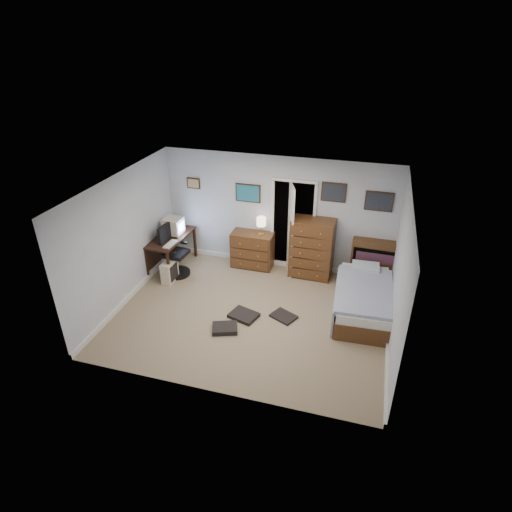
{
  "coord_description": "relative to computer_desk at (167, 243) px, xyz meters",
  "views": [
    {
      "loc": [
        1.89,
        -6.28,
        4.84
      ],
      "look_at": [
        0.01,
        0.3,
        1.1
      ],
      "focal_mm": 30.0,
      "sensor_mm": 36.0,
      "label": 1
    }
  ],
  "objects": [
    {
      "name": "keyboard",
      "position": [
        0.27,
        -0.35,
        0.19
      ],
      "size": [
        0.17,
        0.41,
        0.02
      ],
      "primitive_type": "cube",
      "rotation": [
        0.0,
        0.0,
        -0.05
      ],
      "color": "beige",
      "rests_on": "computer_desk"
    },
    {
      "name": "computer_desk",
      "position": [
        0.0,
        0.0,
        0.0
      ],
      "size": [
        0.67,
        1.35,
        0.76
      ],
      "rotation": [
        0.0,
        0.0,
        -0.05
      ],
      "color": "black",
      "rests_on": "floor"
    },
    {
      "name": "crt_monitor",
      "position": [
        0.11,
        0.15,
        0.36
      ],
      "size": [
        0.41,
        0.38,
        0.37
      ],
      "rotation": [
        0.0,
        0.0,
        -0.05
      ],
      "color": "beige",
      "rests_on": "computer_desk"
    },
    {
      "name": "table_lamp",
      "position": [
        1.99,
        0.54,
        0.51
      ],
      "size": [
        0.2,
        0.2,
        0.4
      ],
      "rotation": [
        0.0,
        0.0,
        0.0
      ],
      "color": "gold",
      "rests_on": "low_dresser"
    },
    {
      "name": "low_dresser",
      "position": [
        1.79,
        0.54,
        -0.18
      ],
      "size": [
        0.91,
        0.46,
        0.81
      ],
      "primitive_type": "cube",
      "rotation": [
        0.0,
        0.0,
        0.0
      ],
      "color": "#59321C",
      "rests_on": "floor"
    },
    {
      "name": "floor_clutter",
      "position": [
        2.24,
        -1.5,
        -0.55
      ],
      "size": [
        1.47,
        1.15,
        0.09
      ],
      "rotation": [
        0.0,
        0.0,
        -0.08
      ],
      "color": "black",
      "rests_on": "floor"
    },
    {
      "name": "wall_posters",
      "position": [
        2.86,
        0.75,
        1.16
      ],
      "size": [
        4.38,
        0.04,
        0.6
      ],
      "color": "#331E11",
      "rests_on": "floor"
    },
    {
      "name": "tall_dresser",
      "position": [
        3.12,
        0.52,
        0.06
      ],
      "size": [
        0.91,
        0.56,
        1.3
      ],
      "primitive_type": "cube",
      "rotation": [
        0.0,
        0.0,
        -0.05
      ],
      "color": "#59321C",
      "rests_on": "floor"
    },
    {
      "name": "floor",
      "position": [
        2.29,
        -1.23,
        -0.6
      ],
      "size": [
        5.0,
        4.0,
        0.02
      ],
      "primitive_type": "cube",
      "color": "#9C8A6B",
      "rests_on": "ground"
    },
    {
      "name": "media_stack",
      "position": [
        -0.03,
        0.88,
        -0.14
      ],
      "size": [
        0.18,
        0.18,
        0.88
      ],
      "primitive_type": "cube",
      "rotation": [
        0.0,
        0.0,
        -0.02
      ],
      "color": "maroon",
      "rests_on": "floor"
    },
    {
      "name": "headboard_bookcase",
      "position": [
        4.46,
        0.63,
        -0.09
      ],
      "size": [
        1.05,
        0.3,
        0.94
      ],
      "rotation": [
        0.0,
        0.0,
        -0.03
      ],
      "color": "#59321C",
      "rests_on": "floor"
    },
    {
      "name": "pc_tower",
      "position": [
        0.29,
        -0.55,
        -0.36
      ],
      "size": [
        0.23,
        0.44,
        0.46
      ],
      "rotation": [
        0.0,
        0.0,
        -0.05
      ],
      "color": "beige",
      "rests_on": "floor"
    },
    {
      "name": "office_chair",
      "position": [
        0.26,
        -0.26,
        -0.15
      ],
      "size": [
        0.59,
        0.59,
        1.13
      ],
      "rotation": [
        0.0,
        0.0,
        -0.08
      ],
      "color": "black",
      "rests_on": "floor"
    },
    {
      "name": "bed",
      "position": [
        4.28,
        -0.58,
        -0.29
      ],
      "size": [
        1.11,
        1.96,
        0.63
      ],
      "rotation": [
        0.0,
        0.0,
        0.05
      ],
      "color": "#59321C",
      "rests_on": "floor"
    },
    {
      "name": "doorway",
      "position": [
        2.64,
        1.04,
        0.42
      ],
      "size": [
        0.96,
        1.12,
        2.05
      ],
      "color": "black",
      "rests_on": "floor"
    }
  ]
}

